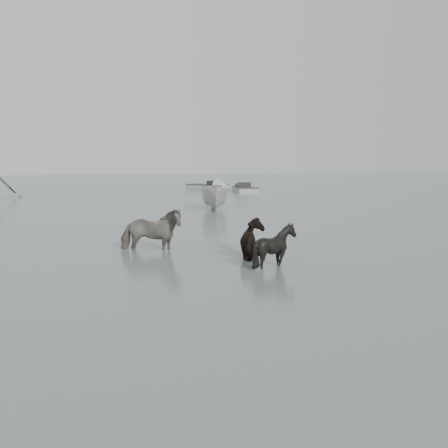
% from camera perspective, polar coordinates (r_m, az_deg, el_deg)
% --- Properties ---
extents(ground, '(140.00, 140.00, 0.00)m').
position_cam_1_polar(ground, '(16.59, -3.35, -3.60)').
color(ground, slate).
rests_on(ground, ground).
extents(pony_pinto, '(2.24, 1.45, 1.74)m').
position_cam_1_polar(pony_pinto, '(18.23, -7.46, 0.09)').
color(pony_pinto, black).
rests_on(pony_pinto, ground).
extents(pony_dark, '(1.53, 1.70, 1.51)m').
position_cam_1_polar(pony_dark, '(17.01, 3.23, -0.76)').
color(pony_dark, black).
rests_on(pony_dark, ground).
extents(pony_black, '(1.54, 1.44, 1.40)m').
position_cam_1_polar(pony_black, '(15.55, 5.20, -1.73)').
color(pony_black, black).
rests_on(pony_black, ground).
extents(boat_small, '(2.10, 4.09, 1.51)m').
position_cam_1_polar(boat_small, '(31.41, -0.94, 2.88)').
color(boat_small, '#B5B5B0').
rests_on(boat_small, ground).
extents(skiff_port, '(1.97, 4.86, 0.75)m').
position_cam_1_polar(skiff_port, '(45.95, 2.16, 3.76)').
color(skiff_port, '#999B99').
rests_on(skiff_port, ground).
extents(skiff_mid, '(4.51, 5.26, 0.75)m').
position_cam_1_polar(skiff_mid, '(50.01, -1.70, 4.04)').
color(skiff_mid, '#9FA2A0').
rests_on(skiff_mid, ground).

